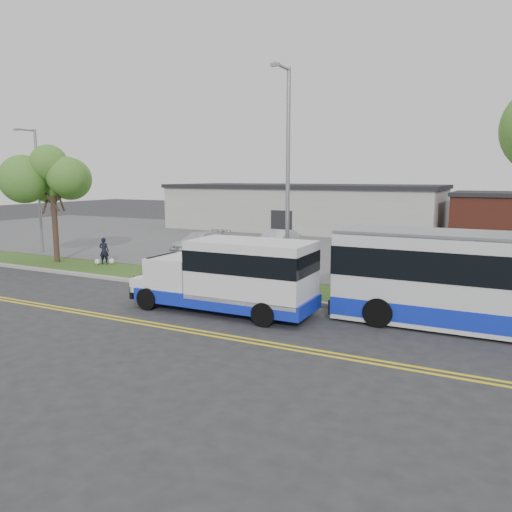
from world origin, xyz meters
The scene contains 17 objects.
ground centered at (0.00, 0.00, 0.00)m, with size 140.00×140.00×0.00m, color #28282B.
lane_line_north centered at (0.00, -3.85, 0.01)m, with size 70.00×0.12×0.01m, color yellow.
lane_line_south centered at (0.00, -4.15, 0.01)m, with size 70.00×0.12×0.01m, color yellow.
curb centered at (0.00, 1.10, 0.07)m, with size 80.00×0.30×0.15m, color #9E9B93.
verge centered at (0.00, 2.90, 0.05)m, with size 80.00×3.30×0.10m, color #234617.
parking_lot centered at (0.00, 17.00, 0.05)m, with size 80.00×25.00×0.10m, color #4C4C4F.
commercial_building centered at (-6.00, 27.00, 2.18)m, with size 25.40×10.40×4.35m.
brick_wing centered at (10.50, 26.00, 1.96)m, with size 6.30×7.30×3.90m.
tree_west centered at (-12.00, 3.20, 5.12)m, with size 4.40×4.40×6.91m.
streetlight_near centered at (3.00, 2.73, 5.23)m, with size 0.35×1.53×9.50m.
streetlight_far centered at (-16.00, 5.42, 4.48)m, with size 0.35×1.53×8.00m.
shuttle_bus centered at (2.70, -1.38, 1.48)m, with size 7.31×2.58×2.78m.
pedestrian centered at (-8.89, 3.85, 0.87)m, with size 0.56×0.37×1.55m, color black.
parked_car_a centered at (-1.84, 12.13, 0.86)m, with size 1.61×4.60×1.52m, color silver.
parked_car_b centered at (-6.65, 10.30, 0.78)m, with size 1.91×4.71×1.37m, color silver.
grocery_bag_left centered at (-9.19, 3.60, 0.26)m, with size 0.32×0.32×0.32m, color white.
grocery_bag_right centered at (-8.59, 4.10, 0.26)m, with size 0.32×0.32×0.32m, color white.
Camera 1 is at (11.79, -17.21, 5.08)m, focal length 35.00 mm.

